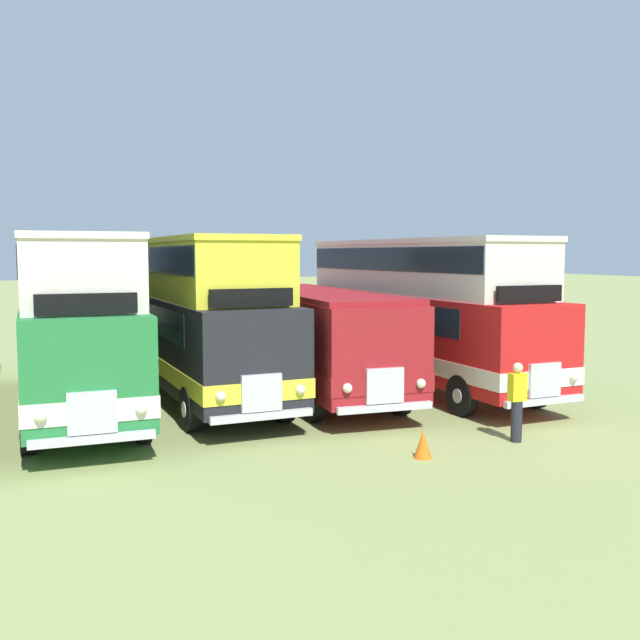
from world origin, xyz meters
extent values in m
plane|color=#8C9956|center=(0.00, 0.00, 0.00)|extent=(200.00, 200.00, 0.00)
cube|color=#237538|center=(0.00, 0.03, 1.70)|extent=(2.52, 10.84, 2.30)
cube|color=silver|center=(0.00, 0.03, 1.10)|extent=(2.56, 10.88, 0.44)
cube|color=#19232D|center=(0.00, 0.43, 2.30)|extent=(2.55, 8.44, 0.76)
cube|color=#19232D|center=(0.01, -5.33, 2.35)|extent=(2.20, 0.10, 0.90)
cube|color=silver|center=(0.01, -5.44, 1.10)|extent=(0.90, 0.12, 0.80)
cube|color=silver|center=(0.01, -5.47, 0.60)|extent=(2.30, 0.14, 0.16)
sphere|color=#EAEACC|center=(0.91, -5.45, 1.10)|extent=(0.22, 0.22, 0.22)
sphere|color=#EAEACC|center=(-0.89, -5.45, 1.10)|extent=(0.22, 0.22, 0.22)
cube|color=silver|center=(0.00, 0.28, 3.60)|extent=(2.42, 9.94, 1.50)
cube|color=silver|center=(0.00, 0.28, 4.42)|extent=(2.48, 10.04, 0.14)
cube|color=#19232D|center=(0.00, 0.28, 3.90)|extent=(2.46, 9.84, 0.68)
cube|color=black|center=(0.01, -4.84, 3.10)|extent=(1.90, 0.12, 0.40)
cylinder|color=black|center=(1.16, -3.79, 0.52)|extent=(0.28, 1.04, 1.04)
cylinder|color=silver|center=(1.31, -3.79, 0.52)|extent=(0.02, 0.36, 0.36)
cylinder|color=black|center=(-1.14, -3.79, 0.52)|extent=(0.28, 1.04, 1.04)
cylinder|color=silver|center=(-1.29, -3.79, 0.52)|extent=(0.02, 0.36, 0.36)
cylinder|color=black|center=(1.14, 3.65, 0.52)|extent=(0.28, 1.04, 1.04)
cylinder|color=silver|center=(1.29, 3.65, 0.52)|extent=(0.02, 0.36, 0.36)
cylinder|color=black|center=(-1.16, 3.64, 0.52)|extent=(0.28, 1.04, 1.04)
cylinder|color=silver|center=(-1.31, 3.64, 0.52)|extent=(0.02, 0.36, 0.36)
cube|color=black|center=(3.31, 0.28, 1.70)|extent=(2.90, 10.09, 2.30)
cube|color=yellow|center=(3.31, 0.28, 1.10)|extent=(2.94, 10.13, 0.44)
cube|color=#19232D|center=(3.30, 0.68, 2.30)|extent=(2.83, 7.69, 0.76)
cube|color=#19232D|center=(3.51, -4.65, 2.35)|extent=(2.20, 0.19, 0.90)
cube|color=silver|center=(3.52, -4.76, 1.10)|extent=(0.90, 0.16, 0.80)
cube|color=silver|center=(3.52, -4.79, 0.60)|extent=(2.30, 0.23, 0.16)
sphere|color=#EAEACC|center=(4.42, -4.74, 1.10)|extent=(0.22, 0.22, 0.22)
sphere|color=#EAEACC|center=(2.62, -4.81, 1.10)|extent=(0.22, 0.22, 0.22)
cube|color=yellow|center=(3.30, 0.53, 3.60)|extent=(2.77, 9.18, 1.50)
cube|color=yellow|center=(3.30, 0.53, 4.42)|extent=(2.83, 9.29, 0.14)
cube|color=#19232D|center=(3.30, 0.53, 3.90)|extent=(2.80, 9.08, 0.68)
cube|color=black|center=(3.49, -4.16, 3.10)|extent=(1.90, 0.20, 0.40)
cylinder|color=black|center=(4.60, -3.07, 0.52)|extent=(0.32, 1.05, 1.04)
cylinder|color=silver|center=(4.75, -3.06, 0.52)|extent=(0.03, 0.36, 0.36)
cylinder|color=black|center=(2.30, -3.16, 0.52)|extent=(0.32, 1.05, 1.04)
cylinder|color=silver|center=(2.15, -3.17, 0.52)|extent=(0.03, 0.36, 0.36)
cylinder|color=black|center=(4.33, 3.52, 0.52)|extent=(0.32, 1.05, 1.04)
cylinder|color=silver|center=(4.48, 3.53, 0.52)|extent=(0.03, 0.36, 0.36)
cylinder|color=black|center=(2.03, 3.43, 0.52)|extent=(0.32, 1.05, 1.04)
cylinder|color=silver|center=(1.88, 3.42, 0.52)|extent=(0.03, 0.36, 0.36)
cube|color=maroon|center=(6.63, 0.05, 1.70)|extent=(3.06, 10.12, 2.30)
cube|color=maroon|center=(6.63, 0.05, 1.10)|extent=(3.10, 10.16, 0.44)
cube|color=#19232D|center=(6.65, 0.45, 2.30)|extent=(2.96, 7.72, 0.76)
cube|color=#19232D|center=(6.35, -4.88, 2.35)|extent=(2.20, 0.22, 0.90)
cube|color=silver|center=(6.34, -4.99, 1.10)|extent=(0.91, 0.17, 0.80)
cube|color=silver|center=(6.34, -5.02, 0.60)|extent=(2.30, 0.27, 0.16)
sphere|color=#EAEACC|center=(7.24, -5.05, 1.10)|extent=(0.22, 0.22, 0.22)
sphere|color=#EAEACC|center=(5.44, -4.95, 1.10)|extent=(0.22, 0.22, 0.22)
cube|color=maroon|center=(6.63, 0.05, 2.92)|extent=(3.00, 9.72, 0.14)
cylinder|color=black|center=(7.58, -3.41, 0.52)|extent=(0.34, 1.05, 1.04)
cylinder|color=silver|center=(7.73, -3.41, 0.52)|extent=(0.04, 0.36, 0.36)
cylinder|color=black|center=(5.29, -3.28, 0.52)|extent=(0.34, 1.05, 1.04)
cylinder|color=silver|center=(5.14, -3.27, 0.52)|extent=(0.04, 0.36, 0.36)
cylinder|color=black|center=(7.95, 3.18, 0.52)|extent=(0.34, 1.05, 1.04)
cylinder|color=silver|center=(8.10, 3.17, 0.52)|extent=(0.04, 0.36, 0.36)
cylinder|color=black|center=(5.66, 3.31, 0.52)|extent=(0.34, 1.05, 1.04)
cylinder|color=silver|center=(5.51, 3.32, 0.52)|extent=(0.04, 0.36, 0.36)
cube|color=red|center=(9.94, -0.32, 1.70)|extent=(2.95, 10.79, 2.30)
cube|color=silver|center=(9.94, -0.32, 1.10)|extent=(2.99, 10.84, 0.44)
cube|color=#19232D|center=(9.92, 0.08, 2.30)|extent=(2.88, 8.40, 0.76)
cube|color=#19232D|center=(10.16, -5.60, 2.35)|extent=(2.20, 0.19, 0.90)
cube|color=silver|center=(10.17, -5.71, 1.10)|extent=(0.90, 0.16, 0.80)
cube|color=silver|center=(10.17, -5.74, 0.60)|extent=(2.30, 0.24, 0.16)
sphere|color=#EAEACC|center=(11.07, -5.69, 1.10)|extent=(0.22, 0.22, 0.22)
sphere|color=#EAEACC|center=(9.27, -5.76, 1.10)|extent=(0.22, 0.22, 0.22)
cube|color=silver|center=(9.93, -0.07, 3.60)|extent=(2.81, 9.89, 1.50)
cube|color=silver|center=(9.93, -0.07, 4.42)|extent=(2.88, 9.99, 0.14)
cube|color=#19232D|center=(9.93, -0.07, 3.90)|extent=(2.85, 9.79, 0.68)
cube|color=black|center=(10.14, -5.11, 3.10)|extent=(1.90, 0.20, 0.40)
cylinder|color=black|center=(11.25, -4.02, 0.52)|extent=(0.32, 1.05, 1.04)
cylinder|color=silver|center=(11.40, -4.01, 0.52)|extent=(0.04, 0.36, 0.36)
cylinder|color=black|center=(8.95, -4.11, 0.52)|extent=(0.32, 1.05, 1.04)
cylinder|color=silver|center=(8.80, -4.12, 0.52)|extent=(0.04, 0.36, 0.36)
cylinder|color=black|center=(10.94, 3.27, 0.52)|extent=(0.32, 1.05, 1.04)
cylinder|color=silver|center=(11.09, 3.28, 0.52)|extent=(0.04, 0.36, 0.36)
cylinder|color=black|center=(8.64, 3.18, 0.52)|extent=(0.32, 1.05, 1.04)
cylinder|color=silver|center=(8.49, 3.17, 0.52)|extent=(0.04, 0.36, 0.36)
cone|color=orange|center=(6.17, -7.02, 0.28)|extent=(0.36, 0.36, 0.56)
cylinder|color=#23232D|center=(8.68, -6.67, 0.45)|extent=(0.24, 0.24, 0.90)
cube|color=yellow|center=(8.68, -6.67, 1.20)|extent=(0.36, 0.22, 0.60)
sphere|color=beige|center=(8.68, -6.67, 1.62)|extent=(0.22, 0.22, 0.22)
camera|label=1|loc=(-0.90, -19.26, 4.06)|focal=40.33mm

